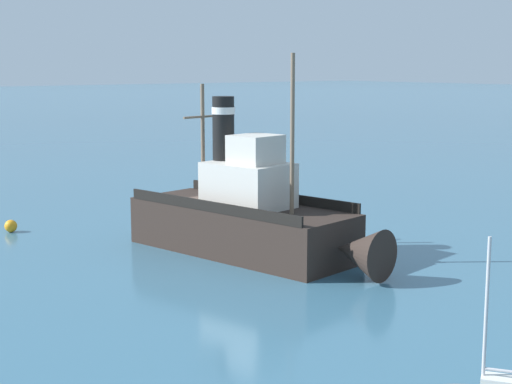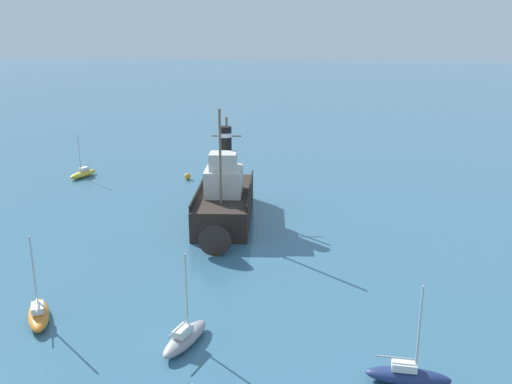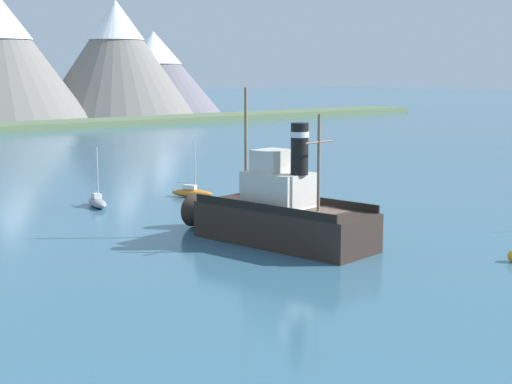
% 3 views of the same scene
% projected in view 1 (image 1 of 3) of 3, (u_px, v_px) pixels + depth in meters
% --- Properties ---
extents(ground_plane, '(600.00, 600.00, 0.00)m').
position_uv_depth(ground_plane, '(197.00, 246.00, 40.81)').
color(ground_plane, '#38667F').
extents(old_tugboat, '(6.43, 14.77, 9.90)m').
position_uv_depth(old_tugboat, '(250.00, 218.00, 38.82)').
color(old_tugboat, '#2D231E').
rests_on(old_tugboat, ground).
extents(mooring_buoy, '(0.71, 0.71, 0.71)m').
position_uv_depth(mooring_buoy, '(11.00, 226.00, 44.23)').
color(mooring_buoy, orange).
rests_on(mooring_buoy, ground).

